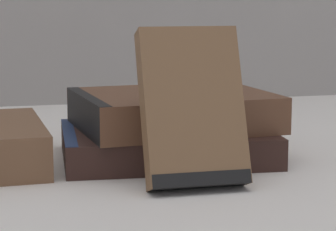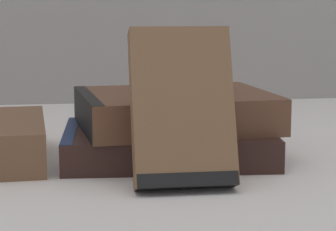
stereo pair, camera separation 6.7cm
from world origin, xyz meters
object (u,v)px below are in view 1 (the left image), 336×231
object	(u,v)px
book_flat_bottom	(161,144)
book_leaning_front	(193,113)
pocket_watch	(194,90)
book_flat_top	(168,110)
reading_glasses	(108,128)

from	to	relation	value
book_flat_bottom	book_leaning_front	bearing A→B (deg)	-84.59
book_leaning_front	pocket_watch	distance (m)	0.11
book_flat_bottom	pocket_watch	world-z (taller)	pocket_watch
book_flat_top	book_leaning_front	distance (m)	0.12
book_flat_top	reading_glasses	size ratio (longest dim) A/B	1.83
pocket_watch	reading_glasses	world-z (taller)	pocket_watch
book_flat_top	reading_glasses	bearing A→B (deg)	97.42
book_flat_top	pocket_watch	world-z (taller)	pocket_watch
book_flat_bottom	pocket_watch	size ratio (longest dim) A/B	3.94
book_flat_bottom	book_flat_top	size ratio (longest dim) A/B	1.07
book_flat_top	reading_glasses	xyz separation A→B (m)	(-0.04, 0.17, -0.05)
book_flat_bottom	reading_glasses	world-z (taller)	book_flat_bottom
pocket_watch	reading_glasses	size ratio (longest dim) A/B	0.49
book_flat_top	pocket_watch	distance (m)	0.03
book_leaning_front	reading_glasses	xyz separation A→B (m)	(-0.03, 0.28, -0.06)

